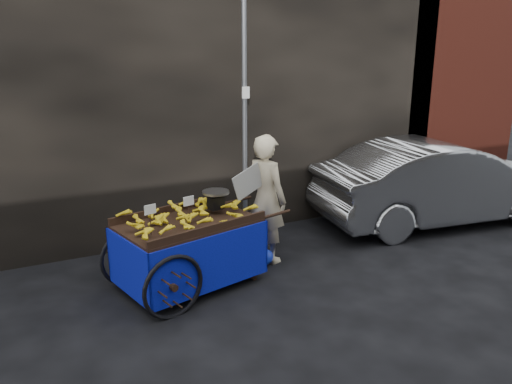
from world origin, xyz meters
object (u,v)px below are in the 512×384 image
banana_cart (185,229)px  vendor (266,199)px  parked_car (440,182)px  plastic_bag (264,257)px

banana_cart → vendor: (1.35, 0.32, 0.15)m
banana_cart → parked_car: size_ratio=0.57×
vendor → plastic_bag: vendor is taller
banana_cart → plastic_bag: size_ratio=9.47×
vendor → parked_car: 3.60m
banana_cart → vendor: vendor is taller
vendor → plastic_bag: 0.86m
vendor → plastic_bag: size_ratio=6.99×
vendor → parked_car: size_ratio=0.42×
banana_cart → vendor: bearing=-0.2°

